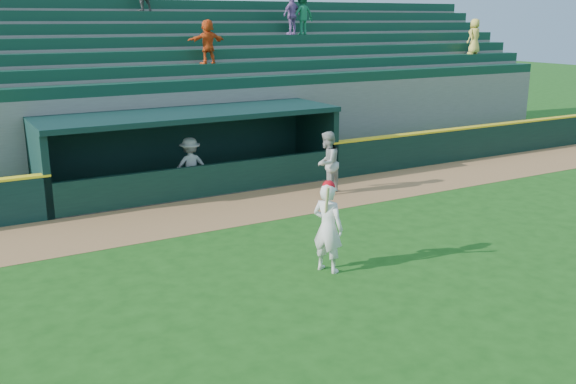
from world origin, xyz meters
The scene contains 9 objects.
ground centered at (0.00, 0.00, 0.00)m, with size 120.00×120.00×0.00m, color #184A12.
warning_track centered at (0.00, 4.90, 0.01)m, with size 40.00×3.00×0.01m, color olive.
field_wall_right centered at (12.25, 6.55, 0.60)m, with size 15.50×0.30×1.20m, color black.
wall_stripe_right centered at (12.25, 6.55, 1.23)m, with size 15.50×0.32×0.06m, color gold.
dugout_player_front centered at (3.31, 4.98, 0.98)m, with size 0.95×0.74×1.95m, color #A1A19C.
dugout_player_inside centered at (-0.31, 7.09, 0.88)m, with size 1.14×0.65×1.76m, color #9D9E99.
dugout centered at (0.00, 8.00, 1.36)m, with size 9.40×2.80×2.46m.
stands centered at (-0.02, 12.57, 2.40)m, with size 34.50×6.25×7.10m.
batter_at_plate centered at (-0.10, -0.28, 1.00)m, with size 0.73×0.87×2.03m.
Camera 1 is at (-7.24, -11.06, 5.25)m, focal length 40.00 mm.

